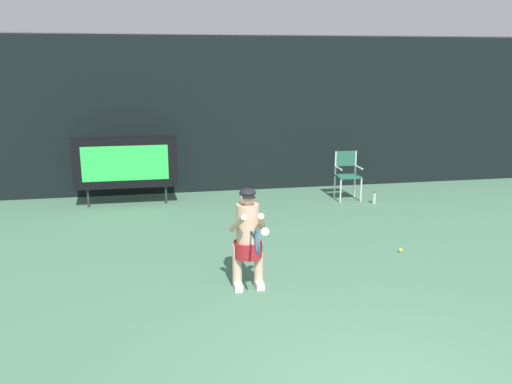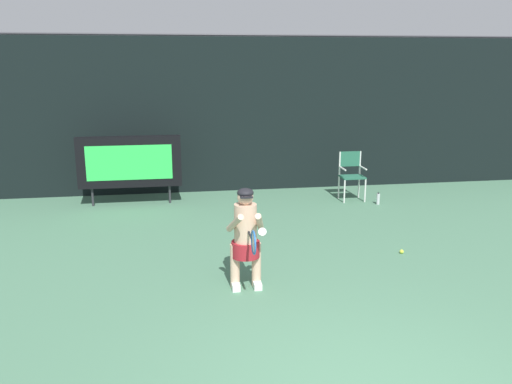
# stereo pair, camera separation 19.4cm
# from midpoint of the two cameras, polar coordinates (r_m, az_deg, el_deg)

# --- Properties ---
(backdrop_screen) EXTENTS (18.00, 0.12, 3.66)m
(backdrop_screen) POSITION_cam_midpoint_polar(r_m,az_deg,el_deg) (12.53, -0.48, 8.37)
(backdrop_screen) COLOR black
(backdrop_screen) RESTS_ON ground
(scoreboard) EXTENTS (2.20, 0.21, 1.50)m
(scoreboard) POSITION_cam_midpoint_polar(r_m,az_deg,el_deg) (11.57, -13.13, 3.20)
(scoreboard) COLOR black
(scoreboard) RESTS_ON ground
(umpire_chair) EXTENTS (0.52, 0.44, 1.08)m
(umpire_chair) POSITION_cam_midpoint_polar(r_m,az_deg,el_deg) (11.98, 10.81, 2.08)
(umpire_chair) COLOR white
(umpire_chair) RESTS_ON ground
(water_bottle) EXTENTS (0.07, 0.07, 0.27)m
(water_bottle) POSITION_cam_midpoint_polar(r_m,az_deg,el_deg) (11.80, 13.62, -0.73)
(water_bottle) COLOR silver
(water_bottle) RESTS_ON ground
(tennis_player) EXTENTS (0.53, 0.60, 1.41)m
(tennis_player) POSITION_cam_midpoint_polar(r_m,az_deg,el_deg) (7.14, -0.35, -4.74)
(tennis_player) COLOR white
(tennis_player) RESTS_ON ground
(tennis_racket) EXTENTS (0.03, 0.60, 0.31)m
(tennis_racket) POSITION_cam_midpoint_polar(r_m,az_deg,el_deg) (6.61, 0.55, -5.46)
(tennis_racket) COLOR black
(tennis_ball_loose) EXTENTS (0.07, 0.07, 0.07)m
(tennis_ball_loose) POSITION_cam_midpoint_polar(r_m,az_deg,el_deg) (8.96, 16.18, -6.25)
(tennis_ball_loose) COLOR #CCDB3D
(tennis_ball_loose) RESTS_ON ground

